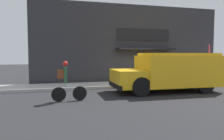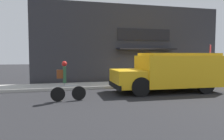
{
  "view_description": "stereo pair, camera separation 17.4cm",
  "coord_description": "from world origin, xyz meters",
  "px_view_note": "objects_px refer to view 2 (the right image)",
  "views": [
    {
      "loc": [
        -5.28,
        -11.96,
        1.96
      ],
      "look_at": [
        -2.1,
        -0.2,
        1.1
      ],
      "focal_mm": 35.0,
      "sensor_mm": 36.0,
      "label": 1
    },
    {
      "loc": [
        -5.11,
        -12.01,
        1.96
      ],
      "look_at": [
        -2.1,
        -0.2,
        1.1
      ],
      "focal_mm": 35.0,
      "sensor_mm": 36.0,
      "label": 2
    }
  ],
  "objects_px": {
    "trash_bin": "(187,74)",
    "cyclist": "(65,81)",
    "school_bus": "(171,71)",
    "stop_sign_post": "(210,56)"
  },
  "relations": [
    {
      "from": "cyclist",
      "to": "trash_bin",
      "type": "distance_m",
      "value": 9.05
    },
    {
      "from": "school_bus",
      "to": "stop_sign_post",
      "type": "height_order",
      "value": "stop_sign_post"
    },
    {
      "from": "school_bus",
      "to": "stop_sign_post",
      "type": "relative_size",
      "value": 2.26
    },
    {
      "from": "school_bus",
      "to": "cyclist",
      "type": "distance_m",
      "value": 5.61
    },
    {
      "from": "school_bus",
      "to": "stop_sign_post",
      "type": "xyz_separation_m",
      "value": [
        4.18,
        2.25,
        0.76
      ]
    },
    {
      "from": "trash_bin",
      "to": "cyclist",
      "type": "bearing_deg",
      "value": -155.52
    },
    {
      "from": "trash_bin",
      "to": "school_bus",
      "type": "bearing_deg",
      "value": -135.44
    },
    {
      "from": "school_bus",
      "to": "trash_bin",
      "type": "height_order",
      "value": "school_bus"
    },
    {
      "from": "cyclist",
      "to": "stop_sign_post",
      "type": "relative_size",
      "value": 0.67
    },
    {
      "from": "school_bus",
      "to": "stop_sign_post",
      "type": "bearing_deg",
      "value": 29.78
    }
  ]
}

